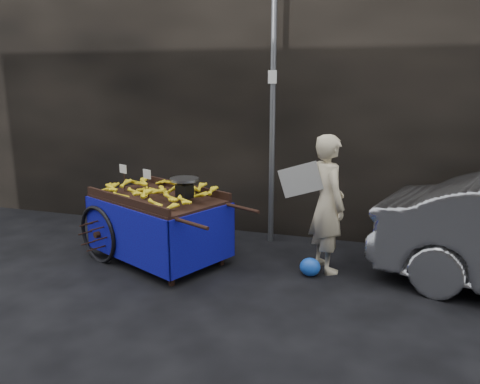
% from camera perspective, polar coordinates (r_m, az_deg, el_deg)
% --- Properties ---
extents(ground, '(80.00, 80.00, 0.00)m').
position_cam_1_polar(ground, '(6.03, -1.98, -9.55)').
color(ground, black).
rests_on(ground, ground).
extents(building_wall, '(13.50, 2.00, 5.00)m').
position_cam_1_polar(building_wall, '(7.97, 6.95, 14.45)').
color(building_wall, black).
rests_on(building_wall, ground).
extents(street_pole, '(0.12, 0.10, 4.00)m').
position_cam_1_polar(street_pole, '(6.72, 4.01, 10.47)').
color(street_pole, slate).
rests_on(street_pole, ground).
extents(banana_cart, '(2.56, 1.92, 1.27)m').
position_cam_1_polar(banana_cart, '(6.26, -10.27, -1.30)').
color(banana_cart, black).
rests_on(banana_cart, ground).
extents(vendor, '(0.98, 0.75, 1.73)m').
position_cam_1_polar(vendor, '(5.90, 10.61, -1.40)').
color(vendor, beige).
rests_on(vendor, ground).
extents(plastic_bag, '(0.26, 0.21, 0.23)m').
position_cam_1_polar(plastic_bag, '(5.90, 8.54, -9.03)').
color(plastic_bag, blue).
rests_on(plastic_bag, ground).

